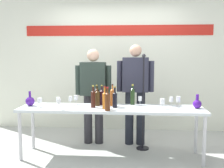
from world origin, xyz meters
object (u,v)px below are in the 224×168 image
object	(u,v)px
presenter_left	(93,90)
wine_bottle_7	(112,97)
wine_bottle_0	(115,99)
wine_glass_left_3	(40,101)
wine_glass_right_1	(162,102)
decanter_blue_right	(197,104)
wine_bottle_8	(97,96)
wine_bottle_1	(105,100)
wine_glass_right_2	(171,100)
wine_bottle_5	(102,97)
display_table	(111,111)
wine_glass_left_0	(71,99)
wine_glass_left_1	(76,98)
microphone_stand	(143,118)
presenter_right	(135,88)
wine_bottle_3	(133,96)
wine_bottle_4	(93,98)
wine_bottle_2	(97,97)
wine_glass_left_2	(58,100)
wine_bottle_6	(107,101)
wine_glass_left_4	(59,102)
decanter_blue_left	(30,101)
wine_glass_right_3	(178,99)

from	to	relation	value
presenter_left	wine_bottle_7	size ratio (longest dim) A/B	4.89
wine_bottle_0	wine_glass_left_3	size ratio (longest dim) A/B	2.22
wine_bottle_7	wine_glass_right_1	world-z (taller)	wine_bottle_7
decanter_blue_right	wine_bottle_8	xyz separation A→B (m)	(-1.47, 0.20, 0.06)
wine_bottle_1	wine_glass_right_1	xyz separation A→B (m)	(0.81, 0.06, -0.03)
wine_glass_right_2	wine_bottle_5	bearing A→B (deg)	179.83
wine_bottle_5	presenter_left	bearing A→B (deg)	115.06
wine_bottle_8	wine_glass_left_3	distance (m)	0.85
display_table	wine_glass_left_3	distance (m)	1.05
presenter_left	wine_glass_left_0	size ratio (longest dim) A/B	11.64
wine_glass_left_1	microphone_stand	bearing A→B (deg)	8.72
presenter_right	wine_bottle_3	xyz separation A→B (m)	(-0.04, -0.35, -0.08)
presenter_right	wine_bottle_1	size ratio (longest dim) A/B	5.16
wine_glass_right_1	presenter_right	bearing A→B (deg)	120.82
wine_bottle_4	wine_glass_right_2	xyz separation A→B (m)	(1.15, 0.20, -0.04)
wine_bottle_2	wine_glass_left_0	distance (m)	0.41
microphone_stand	wine_bottle_8	bearing A→B (deg)	-168.64
wine_bottle_0	wine_bottle_8	bearing A→B (deg)	142.81
wine_glass_left_3	wine_bottle_2	bearing A→B (deg)	12.71
wine_bottle_3	wine_glass_left_1	xyz separation A→B (m)	(-0.88, -0.03, -0.04)
presenter_left	wine_glass_left_2	size ratio (longest dim) A/B	12.02
wine_bottle_6	wine_glass_left_0	world-z (taller)	wine_bottle_6
display_table	wine_bottle_6	distance (m)	0.30
wine_bottle_8	wine_glass_left_4	world-z (taller)	wine_bottle_8
wine_glass_left_0	microphone_stand	xyz separation A→B (m)	(1.11, 0.24, -0.33)
presenter_left	wine_bottle_7	world-z (taller)	presenter_left
presenter_left	wine_bottle_3	size ratio (longest dim) A/B	5.13
presenter_right	wine_bottle_0	distance (m)	0.67
wine_bottle_3	wine_bottle_5	world-z (taller)	wine_bottle_3
presenter_right	wine_glass_right_1	xyz separation A→B (m)	(0.38, -0.64, -0.11)
decanter_blue_right	wine_bottle_4	distance (m)	1.50
display_table	wine_bottle_4	distance (m)	0.33
wine_glass_left_0	wine_glass_left_3	distance (m)	0.46
presenter_left	wine_glass_left_4	bearing A→B (deg)	-113.55
decanter_blue_left	presenter_left	world-z (taller)	presenter_left
wine_bottle_0	wine_bottle_3	bearing A→B (deg)	43.09
display_table	wine_bottle_5	xyz separation A→B (m)	(-0.16, 0.18, 0.18)
wine_glass_left_1	wine_bottle_5	bearing A→B (deg)	-3.94
decanter_blue_left	wine_glass_right_1	distance (m)	1.96
presenter_right	wine_bottle_6	distance (m)	0.91
presenter_right	microphone_stand	xyz separation A→B (m)	(0.13, -0.22, -0.45)
display_table	decanter_blue_left	xyz separation A→B (m)	(-1.23, 0.03, 0.13)
presenter_right	presenter_left	bearing A→B (deg)	-180.00
decanter_blue_left	microphone_stand	world-z (taller)	microphone_stand
wine_bottle_3	wine_bottle_8	distance (m)	0.55
wine_bottle_2	presenter_left	bearing A→B (deg)	105.24
wine_bottle_4	wine_glass_right_3	size ratio (longest dim) A/B	2.15
wine_bottle_0	display_table	bearing A→B (deg)	-176.14
decanter_blue_right	presenter_right	bearing A→B (deg)	147.17
wine_bottle_0	decanter_blue_left	bearing A→B (deg)	178.90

